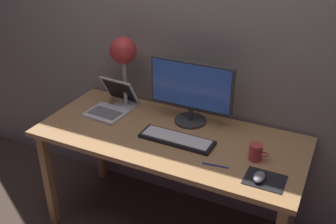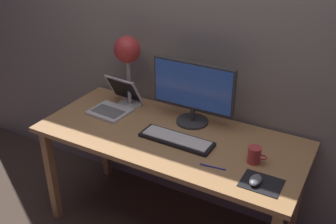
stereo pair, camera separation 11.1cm
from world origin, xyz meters
name	(u,v)px [view 1 (the left image)]	position (x,y,z in m)	size (l,w,h in m)	color
back_wall	(198,26)	(0.00, 0.40, 1.30)	(4.80, 0.06, 2.60)	gray
desk	(169,146)	(0.00, 0.00, 0.66)	(1.60, 0.70, 0.74)	tan
monitor	(191,90)	(0.05, 0.20, 0.96)	(0.53, 0.20, 0.40)	#38383A
keyboard_main	(177,139)	(0.07, -0.04, 0.75)	(0.44, 0.15, 0.03)	black
laptop	(113,102)	(-0.47, 0.12, 0.80)	(0.27, 0.34, 0.21)	silver
desk_lamp	(123,55)	(-0.43, 0.21, 1.10)	(0.17, 0.17, 0.48)	beige
mousepad	(265,180)	(0.62, -0.19, 0.74)	(0.20, 0.16, 0.00)	black
mouse	(259,177)	(0.59, -0.20, 0.76)	(0.06, 0.10, 0.03)	slate
coffee_mug	(256,152)	(0.53, -0.03, 0.79)	(0.11, 0.07, 0.09)	#CC3F3F
pen	(215,165)	(0.35, -0.18, 0.74)	(0.01, 0.01, 0.14)	#2633A5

